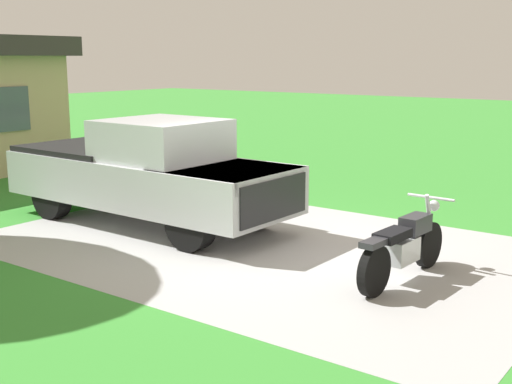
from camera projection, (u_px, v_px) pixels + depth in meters
name	position (u px, v px, depth m)	size (l,w,h in m)	color
ground_plane	(264.00, 246.00, 10.55)	(80.00, 80.00, 0.00)	#36882F
driveway_pad	(264.00, 246.00, 10.55)	(5.87, 8.79, 0.01)	#A5A5A5
motorcycle	(404.00, 246.00, 8.86)	(2.21, 0.70, 1.09)	black
pickup_truck	(145.00, 171.00, 11.87)	(2.07, 5.65, 1.90)	black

